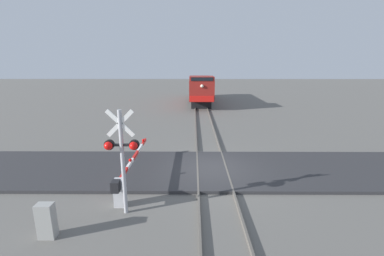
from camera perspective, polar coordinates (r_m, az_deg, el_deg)
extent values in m
plane|color=#605E59|center=(13.15, 4.39, -9.31)|extent=(160.00, 160.00, 0.00)
cube|color=#59544C|center=(13.09, 1.22, -9.03)|extent=(0.08, 80.00, 0.15)
cube|color=#59544C|center=(13.19, 7.54, -8.97)|extent=(0.08, 80.00, 0.15)
cube|color=#2D2D30|center=(13.12, 4.39, -9.02)|extent=(36.00, 4.90, 0.14)
cube|color=black|center=(32.15, 1.99, 5.62)|extent=(2.39, 3.20, 1.05)
cube|color=black|center=(39.96, 1.67, 7.26)|extent=(2.39, 3.20, 1.05)
cube|color=maroon|center=(35.88, 1.83, 9.17)|extent=(2.81, 14.33, 2.28)
cube|color=maroon|center=(30.25, 2.12, 10.88)|extent=(2.76, 3.25, 0.47)
cube|color=black|center=(28.60, 2.22, 10.70)|extent=(2.39, 0.06, 0.38)
cube|color=red|center=(28.80, 2.18, 6.40)|extent=(2.67, 0.08, 0.64)
sphere|color=#F2EACC|center=(28.63, 2.21, 9.21)|extent=(0.36, 0.36, 0.36)
cylinder|color=#ADADB2|center=(9.24, -14.97, -7.59)|extent=(0.14, 0.14, 3.74)
cube|color=white|center=(8.83, -15.54, 1.02)|extent=(0.95, 0.04, 0.95)
cube|color=white|center=(8.83, -15.54, 1.02)|extent=(0.95, 0.04, 0.95)
cube|color=black|center=(9.02, -15.23, -3.62)|extent=(1.04, 0.08, 0.08)
sphere|color=red|center=(9.05, -17.97, -3.76)|extent=(0.28, 0.28, 0.28)
sphere|color=red|center=(8.83, -12.77, -3.87)|extent=(0.28, 0.28, 0.28)
cylinder|color=black|center=(9.16, -17.74, -3.53)|extent=(0.34, 0.14, 0.34)
cylinder|color=black|center=(8.94, -12.60, -3.63)|extent=(0.34, 0.14, 0.34)
cube|color=silver|center=(10.27, -15.72, -13.55)|extent=(0.36, 0.36, 1.07)
cube|color=black|center=(9.78, -16.45, -12.20)|extent=(0.28, 0.36, 0.40)
cube|color=red|center=(10.72, -14.81, -9.70)|extent=(0.10, 1.06, 0.14)
cube|color=white|center=(11.66, -13.48, -7.64)|extent=(0.10, 1.06, 0.14)
cube|color=red|center=(12.63, -12.36, -5.89)|extent=(0.10, 1.06, 0.14)
cube|color=white|center=(13.60, -11.40, -4.38)|extent=(0.10, 1.06, 0.14)
cube|color=red|center=(14.59, -10.58, -3.08)|extent=(0.10, 1.06, 0.14)
sphere|color=red|center=(11.67, -13.44, -6.88)|extent=(0.14, 0.14, 0.14)
sphere|color=red|center=(14.46, -10.67, -2.66)|extent=(0.14, 0.14, 0.14)
cube|color=#999993|center=(9.43, -29.41, -17.39)|extent=(0.50, 0.33, 1.13)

